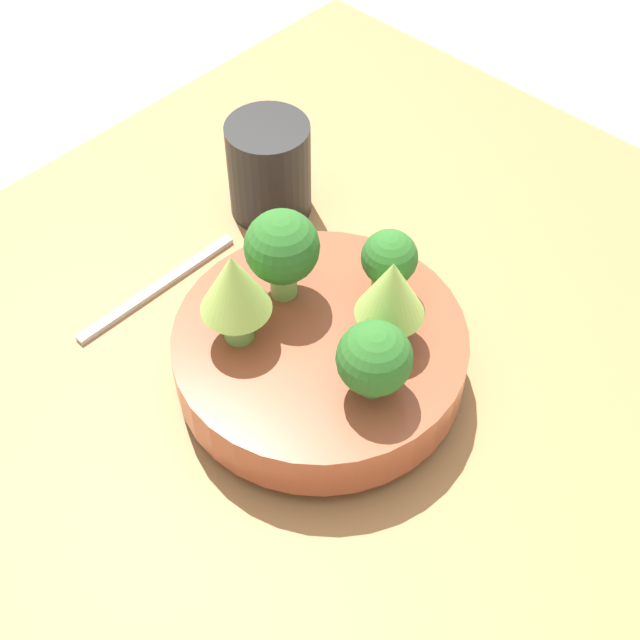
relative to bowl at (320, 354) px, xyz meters
The scene contains 10 objects.
ground_plane 0.09m from the bowl, 160.87° to the right, with size 6.00×6.00×0.00m, color beige.
table 0.07m from the bowl, 160.87° to the right, with size 0.89×0.82×0.04m.
bowl is the anchor object (origin of this frame).
romanesco_piece_near 0.11m from the bowl, 46.60° to the right, with size 0.06×0.06×0.09m.
broccoli_floret_front 0.10m from the bowl, 103.82° to the right, with size 0.06×0.06×0.09m.
romanesco_piece_far 0.10m from the bowl, 131.18° to the left, with size 0.06×0.06×0.09m.
broccoli_floret_back 0.10m from the bowl, 79.74° to the left, with size 0.06×0.06×0.07m.
broccoli_floret_left 0.10m from the bowl, behind, with size 0.05×0.05×0.07m.
cup 0.23m from the bowl, 123.91° to the right, with size 0.08×0.08×0.10m.
fork 0.19m from the bowl, 81.27° to the right, with size 0.19×0.01×0.01m.
Camera 1 is at (0.38, 0.34, 0.68)m, focal length 50.00 mm.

